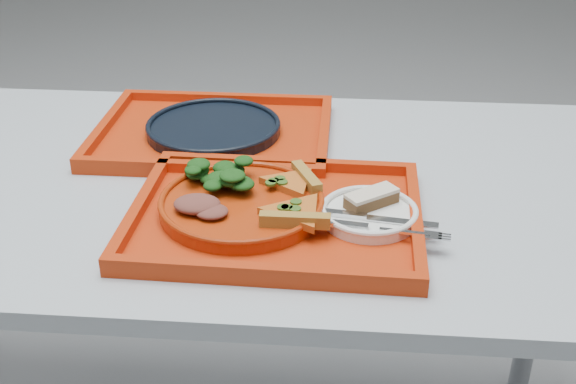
{
  "coord_description": "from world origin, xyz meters",
  "views": [
    {
      "loc": [
        0.24,
        -1.11,
        1.34
      ],
      "look_at": [
        0.16,
        -0.1,
        0.78
      ],
      "focal_mm": 45.0,
      "sensor_mm": 36.0,
      "label": 1
    }
  ],
  "objects_px": {
    "tray_main": "(276,219)",
    "dessert_bar": "(372,198)",
    "navy_plate": "(214,129)",
    "tray_far": "(214,136)",
    "dinner_plate": "(242,206)"
  },
  "relations": [
    {
      "from": "tray_main",
      "to": "dessert_bar",
      "type": "relative_size",
      "value": 5.08
    },
    {
      "from": "tray_main",
      "to": "navy_plate",
      "type": "relative_size",
      "value": 1.73
    },
    {
      "from": "tray_main",
      "to": "tray_far",
      "type": "xyz_separation_m",
      "value": [
        -0.15,
        0.31,
        0.0
      ]
    },
    {
      "from": "tray_far",
      "to": "tray_main",
      "type": "bearing_deg",
      "value": -63.53
    },
    {
      "from": "tray_main",
      "to": "navy_plate",
      "type": "xyz_separation_m",
      "value": [
        -0.15,
        0.31,
        0.01
      ]
    },
    {
      "from": "tray_main",
      "to": "dessert_bar",
      "type": "distance_m",
      "value": 0.15
    },
    {
      "from": "tray_far",
      "to": "navy_plate",
      "type": "height_order",
      "value": "navy_plate"
    },
    {
      "from": "tray_main",
      "to": "navy_plate",
      "type": "bearing_deg",
      "value": 117.59
    },
    {
      "from": "tray_main",
      "to": "tray_far",
      "type": "bearing_deg",
      "value": 117.59
    },
    {
      "from": "navy_plate",
      "to": "tray_far",
      "type": "bearing_deg",
      "value": -90.0
    },
    {
      "from": "tray_far",
      "to": "dinner_plate",
      "type": "bearing_deg",
      "value": -71.78
    },
    {
      "from": "navy_plate",
      "to": "dessert_bar",
      "type": "relative_size",
      "value": 2.94
    },
    {
      "from": "tray_far",
      "to": "dinner_plate",
      "type": "height_order",
      "value": "dinner_plate"
    },
    {
      "from": "tray_main",
      "to": "dessert_bar",
      "type": "height_order",
      "value": "dessert_bar"
    },
    {
      "from": "dessert_bar",
      "to": "tray_far",
      "type": "bearing_deg",
      "value": 99.1
    }
  ]
}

